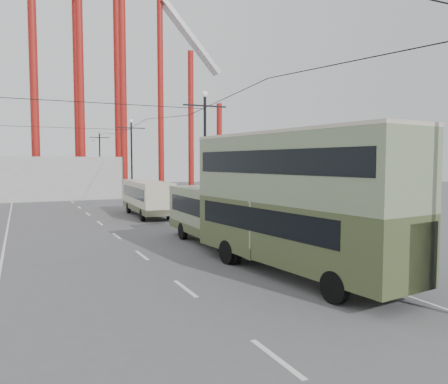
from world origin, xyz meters
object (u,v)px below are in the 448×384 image
single_decker_green (223,215)px  single_decker_cream (147,196)px  double_decker_bus (294,195)px  pedestrian (220,231)px

single_decker_green → single_decker_cream: (-0.07, 14.53, -0.07)m
double_decker_bus → single_decker_cream: bearing=84.1°
double_decker_bus → pedestrian: bearing=90.6°
double_decker_bus → pedestrian: double_decker_bus is taller
double_decker_bus → single_decker_cream: size_ratio=1.15×
double_decker_bus → pedestrian: size_ratio=5.31×
double_decker_bus → pedestrian: (-0.69, 5.36, -2.14)m
single_decker_green → pedestrian: (-0.49, -0.76, -0.67)m
single_decker_green → pedestrian: single_decker_green is taller
single_decker_cream → pedestrian: single_decker_cream is taller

